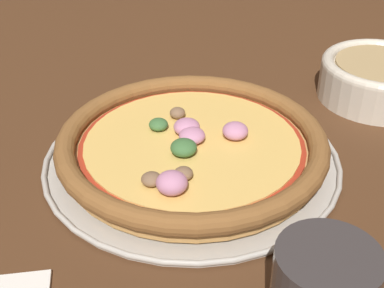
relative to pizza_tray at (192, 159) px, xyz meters
The scene contains 4 objects.
ground_plane 0.00m from the pizza_tray, ahead, with size 3.00×3.00×0.00m, color #4C2D19.
pizza_tray is the anchor object (origin of this frame).
pizza 0.02m from the pizza_tray, 40.13° to the left, with size 0.29×0.29×0.04m.
bowl_near 0.29m from the pizza_tray, behind, with size 0.16×0.16×0.05m.
Camera 1 is at (0.28, 0.39, 0.34)m, focal length 50.00 mm.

